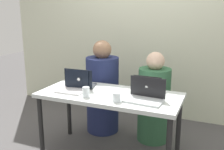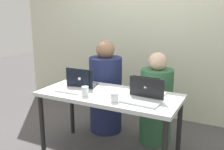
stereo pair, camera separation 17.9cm
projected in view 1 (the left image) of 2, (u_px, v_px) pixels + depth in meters
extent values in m
cube|color=beige|center=(147.00, 27.00, 3.77)|extent=(4.50, 0.10, 2.63)
cube|color=silver|center=(110.00, 95.00, 2.70)|extent=(1.46, 0.66, 0.04)
cylinder|color=black|center=(41.00, 127.00, 2.79)|extent=(0.05, 0.05, 0.67)
cylinder|color=black|center=(69.00, 109.00, 3.29)|extent=(0.05, 0.05, 0.67)
cylinder|color=black|center=(179.00, 127.00, 2.78)|extent=(0.05, 0.05, 0.67)
cylinder|color=navy|center=(103.00, 95.00, 3.37)|extent=(0.51, 0.51, 0.97)
sphere|color=#997051|center=(102.00, 50.00, 3.23)|extent=(0.23, 0.23, 0.23)
cylinder|color=#30603E|center=(154.00, 105.00, 3.13)|extent=(0.47, 0.47, 0.89)
sphere|color=beige|center=(155.00, 61.00, 3.00)|extent=(0.21, 0.21, 0.21)
cube|color=silver|center=(71.00, 91.00, 2.75)|extent=(0.29, 0.22, 0.02)
cube|color=black|center=(76.00, 78.00, 2.83)|extent=(0.29, 0.01, 0.20)
sphere|color=white|center=(77.00, 78.00, 2.84)|extent=(0.04, 0.04, 0.04)
cube|color=#34363B|center=(82.00, 86.00, 2.94)|extent=(0.33, 0.27, 0.02)
cube|color=black|center=(79.00, 79.00, 2.81)|extent=(0.28, 0.08, 0.19)
sphere|color=white|center=(79.00, 79.00, 2.80)|extent=(0.03, 0.03, 0.03)
cube|color=silver|center=(143.00, 101.00, 2.45)|extent=(0.37, 0.24, 0.02)
cube|color=black|center=(148.00, 87.00, 2.52)|extent=(0.35, 0.03, 0.19)
sphere|color=white|center=(148.00, 87.00, 2.53)|extent=(0.03, 0.03, 0.03)
cube|color=silver|center=(150.00, 93.00, 2.67)|extent=(0.29, 0.22, 0.02)
cube|color=black|center=(147.00, 86.00, 2.54)|extent=(0.28, 0.02, 0.20)
sphere|color=white|center=(147.00, 86.00, 2.53)|extent=(0.04, 0.04, 0.04)
cylinder|color=white|center=(117.00, 97.00, 2.44)|extent=(0.08, 0.08, 0.09)
cylinder|color=silver|center=(117.00, 99.00, 2.45)|extent=(0.07, 0.07, 0.05)
cylinder|color=white|center=(86.00, 92.00, 2.58)|extent=(0.07, 0.07, 0.10)
cylinder|color=silver|center=(86.00, 94.00, 2.59)|extent=(0.06, 0.06, 0.05)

